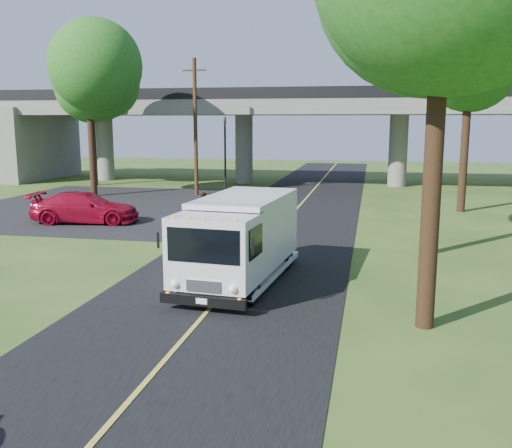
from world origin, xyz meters
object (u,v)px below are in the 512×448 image
(tree_left_far, at_px, (92,87))
(utility_pole, at_px, (195,126))
(red_sedan, at_px, (85,208))
(tree_left_lot, at_px, (90,74))
(pedestrian, at_px, (204,208))
(step_van, at_px, (240,237))
(traffic_signal, at_px, (225,146))
(tree_right_far, at_px, (475,56))

(tree_left_far, bearing_deg, utility_pole, -22.43)
(red_sedan, bearing_deg, tree_left_lot, 15.03)
(pedestrian, bearing_deg, red_sedan, 18.92)
(pedestrian, bearing_deg, step_van, 124.56)
(step_van, relative_size, pedestrian, 4.13)
(utility_pole, bearing_deg, pedestrian, -70.85)
(traffic_signal, relative_size, pedestrian, 3.30)
(tree_left_far, distance_m, red_sedan, 18.11)
(red_sedan, height_order, pedestrian, pedestrian)
(pedestrian, bearing_deg, utility_pole, -59.17)
(traffic_signal, bearing_deg, pedestrian, -80.14)
(traffic_signal, bearing_deg, tree_left_far, 170.35)
(tree_left_lot, relative_size, red_sedan, 2.01)
(traffic_signal, height_order, tree_left_lot, tree_left_lot)
(traffic_signal, relative_size, red_sedan, 1.00)
(step_van, bearing_deg, tree_right_far, 65.83)
(utility_pole, relative_size, red_sedan, 1.72)
(tree_right_far, height_order, tree_left_far, tree_right_far)
(step_van, bearing_deg, utility_pole, 116.14)
(traffic_signal, height_order, tree_left_far, tree_left_far)
(utility_pole, distance_m, tree_right_far, 17.61)
(utility_pole, xyz_separation_m, tree_right_far, (16.71, -4.16, 3.71))
(utility_pole, distance_m, step_van, 21.80)
(tree_left_far, distance_m, step_van, 30.01)
(utility_pole, bearing_deg, tree_left_far, 157.57)
(tree_left_lot, height_order, step_van, tree_left_lot)
(pedestrian, bearing_deg, tree_right_far, -141.81)
(tree_left_lot, distance_m, tree_left_far, 6.72)
(utility_pole, relative_size, tree_right_far, 0.82)
(tree_left_far, xyz_separation_m, step_van, (17.00, -23.98, -6.01))
(traffic_signal, bearing_deg, utility_pole, -126.87)
(tree_left_far, distance_m, pedestrian, 20.57)
(traffic_signal, xyz_separation_m, tree_left_far, (-10.79, 1.84, 4.25))
(tree_right_far, bearing_deg, tree_left_far, 162.90)
(tree_left_lot, bearing_deg, red_sedan, -65.75)
(tree_left_lot, relative_size, pedestrian, 6.66)
(tree_left_far, height_order, pedestrian, tree_left_far)
(tree_left_far, xyz_separation_m, pedestrian, (12.99, -14.49, -6.66))
(tree_right_far, relative_size, tree_left_far, 1.11)
(traffic_signal, xyz_separation_m, tree_right_far, (15.21, -6.16, 5.10))
(utility_pole, height_order, pedestrian, utility_pole)
(utility_pole, height_order, tree_left_far, tree_left_far)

